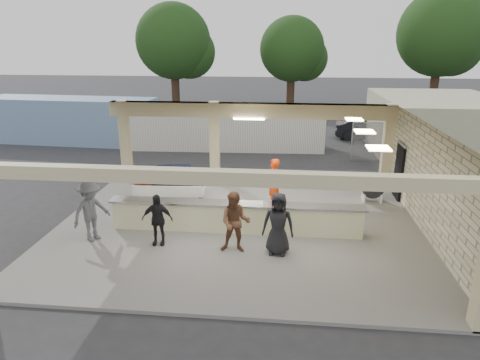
# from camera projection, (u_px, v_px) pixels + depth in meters

# --- Properties ---
(ground) EXTENTS (120.00, 120.00, 0.00)m
(ground) POSITION_uv_depth(u_px,v_px,m) (238.00, 227.00, 14.43)
(ground) COLOR #2B2B2D
(ground) RESTS_ON ground
(pavilion) EXTENTS (12.01, 10.00, 3.55)m
(pavilion) POSITION_uv_depth(u_px,v_px,m) (246.00, 183.00, 14.61)
(pavilion) COLOR slate
(pavilion) RESTS_ON ground
(baggage_counter) EXTENTS (8.20, 0.58, 0.98)m
(baggage_counter) POSITION_uv_depth(u_px,v_px,m) (236.00, 217.00, 13.77)
(baggage_counter) COLOR beige
(baggage_counter) RESTS_ON pavilion
(luggage_cart) EXTENTS (2.63, 1.72, 1.48)m
(luggage_cart) POSITION_uv_depth(u_px,v_px,m) (171.00, 183.00, 16.01)
(luggage_cart) COLOR white
(luggage_cart) RESTS_ON pavilion
(drum_fan) EXTENTS (0.95, 0.53, 1.05)m
(drum_fan) POSITION_uv_depth(u_px,v_px,m) (373.00, 187.00, 16.32)
(drum_fan) COLOR white
(drum_fan) RESTS_ON pavilion
(baggage_handler) EXTENTS (0.42, 0.71, 1.87)m
(baggage_handler) POSITION_uv_depth(u_px,v_px,m) (273.00, 184.00, 15.55)
(baggage_handler) COLOR #FF420D
(baggage_handler) RESTS_ON pavilion
(passenger_a) EXTENTS (0.90, 0.41, 1.83)m
(passenger_a) POSITION_uv_depth(u_px,v_px,m) (235.00, 222.00, 12.33)
(passenger_a) COLOR brown
(passenger_a) RESTS_ON pavilion
(passenger_b) EXTENTS (0.95, 0.39, 1.60)m
(passenger_b) POSITION_uv_depth(u_px,v_px,m) (157.00, 220.00, 12.81)
(passenger_b) COLOR black
(passenger_b) RESTS_ON pavilion
(passenger_c) EXTENTS (1.03, 1.28, 1.92)m
(passenger_c) POSITION_uv_depth(u_px,v_px,m) (91.00, 211.00, 13.03)
(passenger_c) COLOR #515257
(passenger_c) RESTS_ON pavilion
(passenger_d) EXTENTS (0.93, 0.43, 1.85)m
(passenger_d) POSITION_uv_depth(u_px,v_px,m) (278.00, 224.00, 12.21)
(passenger_d) COLOR black
(passenger_d) RESTS_ON pavilion
(car_white_a) EXTENTS (5.64, 3.47, 1.50)m
(car_white_a) POSITION_uv_depth(u_px,v_px,m) (425.00, 134.00, 25.07)
(car_white_a) COLOR silver
(car_white_a) RESTS_ON ground
(car_white_b) EXTENTS (4.46, 2.02, 1.37)m
(car_white_b) POSITION_uv_depth(u_px,v_px,m) (465.00, 133.00, 25.58)
(car_white_b) COLOR silver
(car_white_b) RESTS_ON ground
(car_dark) EXTENTS (4.16, 1.78, 1.35)m
(car_dark) POSITION_uv_depth(u_px,v_px,m) (369.00, 129.00, 26.82)
(car_dark) COLOR black
(car_dark) RESTS_ON ground
(container_white) EXTENTS (11.16, 2.62, 2.40)m
(container_white) POSITION_uv_depth(u_px,v_px,m) (226.00, 128.00, 24.54)
(container_white) COLOR white
(container_white) RESTS_ON ground
(container_blue) EXTENTS (10.47, 3.12, 2.69)m
(container_blue) POSITION_uv_depth(u_px,v_px,m) (71.00, 120.00, 25.92)
(container_blue) COLOR #7896C1
(container_blue) RESTS_ON ground
(fence) EXTENTS (12.06, 0.06, 2.03)m
(fence) POSITION_uv_depth(u_px,v_px,m) (473.00, 143.00, 21.54)
(fence) COLOR gray
(fence) RESTS_ON ground
(tree_left) EXTENTS (6.60, 6.30, 9.00)m
(tree_left) POSITION_uv_depth(u_px,v_px,m) (178.00, 44.00, 36.22)
(tree_left) COLOR #382619
(tree_left) RESTS_ON ground
(tree_mid) EXTENTS (6.00, 5.60, 8.00)m
(tree_mid) POSITION_uv_depth(u_px,v_px,m) (295.00, 52.00, 37.35)
(tree_mid) COLOR #382619
(tree_mid) RESTS_ON ground
(tree_right) EXTENTS (7.20, 7.00, 10.00)m
(tree_right) POSITION_uv_depth(u_px,v_px,m) (444.00, 37.00, 34.86)
(tree_right) COLOR #382619
(tree_right) RESTS_ON ground
(adjacent_building) EXTENTS (6.00, 8.00, 3.20)m
(adjacent_building) POSITION_uv_depth(u_px,v_px,m) (437.00, 128.00, 22.46)
(adjacent_building) COLOR #B6B691
(adjacent_building) RESTS_ON ground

